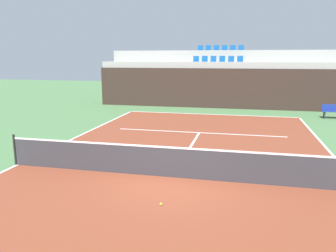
% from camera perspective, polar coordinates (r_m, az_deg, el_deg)
% --- Properties ---
extents(ground_plane, '(80.00, 80.00, 0.00)m').
position_cam_1_polar(ground_plane, '(10.44, 0.64, -8.78)').
color(ground_plane, '#477042').
extents(court_surface, '(11.00, 24.00, 0.01)m').
position_cam_1_polar(court_surface, '(10.44, 0.64, -8.75)').
color(court_surface, brown).
rests_on(court_surface, ground_plane).
extents(baseline_far, '(11.00, 0.10, 0.00)m').
position_cam_1_polar(baseline_far, '(21.92, 7.29, 1.99)').
color(baseline_far, white).
rests_on(baseline_far, court_surface).
extents(sideline_left, '(0.10, 24.00, 0.00)m').
position_cam_1_polar(sideline_left, '(12.70, -24.30, -6.04)').
color(sideline_left, white).
rests_on(sideline_left, court_surface).
extents(service_line_far, '(8.26, 0.10, 0.00)m').
position_cam_1_polar(service_line_far, '(16.51, 5.36, -1.14)').
color(service_line_far, white).
rests_on(service_line_far, court_surface).
extents(centre_service_line, '(0.10, 6.40, 0.00)m').
position_cam_1_polar(centre_service_line, '(13.43, 3.55, -4.07)').
color(centre_service_line, white).
rests_on(centre_service_line, court_surface).
extents(back_wall, '(17.63, 0.30, 2.88)m').
position_cam_1_polar(back_wall, '(24.67, 8.07, 6.37)').
color(back_wall, '#33231E').
rests_on(back_wall, ground_plane).
extents(stands_tier_lower, '(17.63, 2.40, 3.33)m').
position_cam_1_polar(stands_tier_lower, '(26.00, 8.35, 7.13)').
color(stands_tier_lower, '#9E9E99').
rests_on(stands_tier_lower, ground_plane).
extents(stands_tier_upper, '(17.63, 2.40, 4.21)m').
position_cam_1_polar(stands_tier_upper, '(28.36, 8.77, 8.36)').
color(stands_tier_upper, '#9E9E99').
rests_on(stands_tier_upper, ground_plane).
extents(seating_row_lower, '(3.76, 0.44, 0.44)m').
position_cam_1_polar(seating_row_lower, '(26.02, 8.48, 11.07)').
color(seating_row_lower, '#145193').
rests_on(seating_row_lower, stands_tier_lower).
extents(seating_row_upper, '(3.76, 0.44, 0.44)m').
position_cam_1_polar(seating_row_upper, '(28.42, 8.93, 12.86)').
color(seating_row_upper, '#145193').
rests_on(seating_row_upper, stands_tier_upper).
extents(tennis_net, '(11.08, 0.08, 1.07)m').
position_cam_1_polar(tennis_net, '(10.28, 0.65, -6.12)').
color(tennis_net, black).
rests_on(tennis_net, court_surface).
extents(player_bench, '(1.50, 0.40, 0.85)m').
position_cam_1_polar(player_bench, '(22.58, 26.64, 2.40)').
color(player_bench, navy).
rests_on(player_bench, ground_plane).
extents(tennis_ball_2, '(0.07, 0.07, 0.07)m').
position_cam_1_polar(tennis_ball_2, '(8.57, -1.20, -13.18)').
color(tennis_ball_2, '#CCE033').
rests_on(tennis_ball_2, court_surface).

